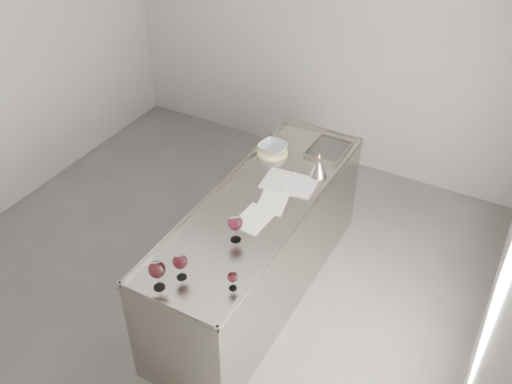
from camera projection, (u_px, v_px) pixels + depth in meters
The scene contains 12 objects.
room_shell at pixel (178, 153), 4.03m from camera, with size 4.54×5.04×2.84m.
counter at pixel (260, 247), 4.61m from camera, with size 0.77×2.42×0.97m.
wine_glass_left at pixel (157, 270), 3.53m from camera, with size 0.11×0.11×0.22m.
wine_glass_middle at pixel (180, 262), 3.61m from camera, with size 0.10×0.10×0.19m.
wine_glass_right at pixel (235, 223), 3.90m from camera, with size 0.11×0.11×0.21m.
wine_glass_small at pixel (233, 278), 3.56m from camera, with size 0.07×0.07×0.13m.
notebook at pixel (289, 183), 4.51m from camera, with size 0.44×0.33×0.02m.
loose_paper_top at pixel (272, 202), 4.32m from camera, with size 0.21×0.30×0.00m, color white.
loose_paper_under at pixel (254, 219), 4.16m from camera, with size 0.22×0.31×0.00m, color white.
trivet at pixel (273, 151), 4.87m from camera, with size 0.26×0.26×0.02m, color beige.
ceramic_bowl at pixel (273, 147), 4.85m from camera, with size 0.23×0.23×0.06m, color #98ACB1.
wine_funnel at pixel (318, 169), 4.55m from camera, with size 0.15×0.15×0.22m.
Camera 1 is at (2.12, -2.69, 3.61)m, focal length 40.00 mm.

